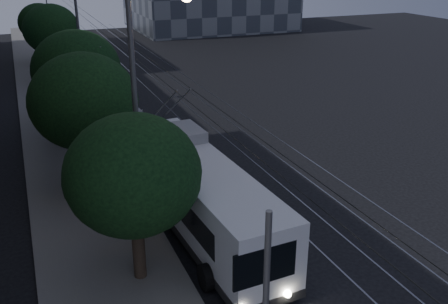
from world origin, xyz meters
name	(u,v)px	position (x,y,z in m)	size (l,w,h in m)	color
ground	(268,208)	(0.00, 0.00, 0.00)	(120.00, 120.00, 0.00)	black
sidewalk	(55,107)	(-7.50, 20.00, 0.07)	(5.00, 90.00, 0.15)	slate
tram_rails	(183,94)	(2.50, 20.00, 0.01)	(4.52, 90.00, 0.02)	gray
overhead_wires	(85,59)	(-4.97, 20.00, 3.47)	(2.23, 90.00, 6.00)	black
trolleybus	(199,194)	(-3.47, -0.56, 1.64)	(3.11, 11.98, 5.63)	white
pickup_silver	(144,143)	(-3.68, 8.00, 0.88)	(2.92, 6.34, 1.76)	#B6B9BE
car_white_a	(130,113)	(-2.99, 14.56, 0.60)	(1.43, 3.55, 1.21)	silver
car_white_b	(108,85)	(-3.10, 22.53, 0.71)	(1.98, 4.87, 1.41)	#B2B2B6
car_white_c	(98,75)	(-3.25, 26.28, 0.74)	(1.58, 4.52, 1.49)	#BBBBBF
car_white_d	(90,57)	(-2.70, 34.47, 0.75)	(1.78, 4.42, 1.51)	#AEAEB2
tree_0	(133,175)	(-6.56, -3.00, 4.04)	(4.49, 4.49, 6.08)	black
tree_1	(84,101)	(-6.96, 5.32, 4.34)	(5.02, 5.02, 6.61)	black
tree_2	(77,70)	(-6.50, 11.41, 4.51)	(5.02, 5.02, 6.78)	black
tree_3	(69,63)	(-6.50, 16.00, 4.04)	(4.14, 4.14, 5.93)	black
tree_4	(51,30)	(-6.50, 28.79, 4.50)	(4.82, 4.82, 6.68)	black
tree_5	(40,23)	(-7.00, 36.48, 4.18)	(4.20, 4.20, 6.09)	black
streetlamp_near	(146,95)	(-5.39, -0.44, 5.93)	(2.38, 0.44, 9.83)	#5E5E61
streetlamp_far	(83,17)	(-4.78, 20.08, 6.40)	(2.56, 0.44, 10.69)	#5E5E61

